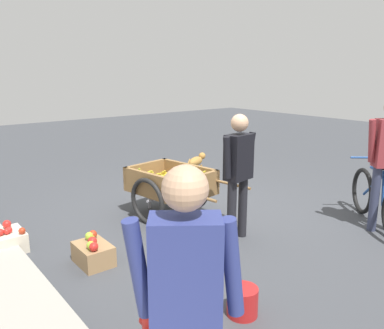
{
  "coord_description": "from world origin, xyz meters",
  "views": [
    {
      "loc": [
        -4.02,
        3.43,
        2.01
      ],
      "look_at": [
        0.13,
        0.15,
        0.75
      ],
      "focal_mm": 37.0,
      "sensor_mm": 36.0,
      "label": 1
    }
  ],
  "objects_px": {
    "fruit_cart": "(171,186)",
    "apple_crate": "(9,240)",
    "vendor_person": "(238,167)",
    "mixed_fruit_crate": "(93,252)",
    "bystander_person": "(186,296)",
    "bicycle": "(377,200)",
    "plastic_bucket": "(242,301)",
    "dog": "(197,161)"
  },
  "relations": [
    {
      "from": "fruit_cart",
      "to": "apple_crate",
      "type": "bearing_deg",
      "value": 83.04
    },
    {
      "from": "vendor_person",
      "to": "mixed_fruit_crate",
      "type": "height_order",
      "value": "vendor_person"
    },
    {
      "from": "vendor_person",
      "to": "bystander_person",
      "type": "xyz_separation_m",
      "value": [
        -1.86,
        2.2,
        0.05
      ]
    },
    {
      "from": "bicycle",
      "to": "plastic_bucket",
      "type": "relative_size",
      "value": 5.01
    },
    {
      "from": "vendor_person",
      "to": "plastic_bucket",
      "type": "xyz_separation_m",
      "value": [
        -1.15,
        1.06,
        -0.78
      ]
    },
    {
      "from": "dog",
      "to": "fruit_cart",
      "type": "bearing_deg",
      "value": 132.11
    },
    {
      "from": "dog",
      "to": "mixed_fruit_crate",
      "type": "distance_m",
      "value": 3.92
    },
    {
      "from": "dog",
      "to": "bystander_person",
      "type": "bearing_deg",
      "value": 140.51
    },
    {
      "from": "vendor_person",
      "to": "apple_crate",
      "type": "xyz_separation_m",
      "value": [
        1.39,
        2.27,
        -0.78
      ]
    },
    {
      "from": "plastic_bucket",
      "to": "dog",
      "type": "bearing_deg",
      "value": -34.22
    },
    {
      "from": "fruit_cart",
      "to": "vendor_person",
      "type": "distance_m",
      "value": 1.24
    },
    {
      "from": "apple_crate",
      "to": "vendor_person",
      "type": "bearing_deg",
      "value": -121.54
    },
    {
      "from": "fruit_cart",
      "to": "apple_crate",
      "type": "xyz_separation_m",
      "value": [
        0.26,
        2.09,
        -0.32
      ]
    },
    {
      "from": "fruit_cart",
      "to": "mixed_fruit_crate",
      "type": "distance_m",
      "value": 1.65
    },
    {
      "from": "vendor_person",
      "to": "plastic_bucket",
      "type": "distance_m",
      "value": 1.75
    },
    {
      "from": "bicycle",
      "to": "vendor_person",
      "type": "bearing_deg",
      "value": 63.93
    },
    {
      "from": "apple_crate",
      "to": "mixed_fruit_crate",
      "type": "xyz_separation_m",
      "value": [
        -0.92,
        -0.61,
        0.01
      ]
    },
    {
      "from": "bicycle",
      "to": "bystander_person",
      "type": "relative_size",
      "value": 0.82
    },
    {
      "from": "vendor_person",
      "to": "apple_crate",
      "type": "distance_m",
      "value": 2.78
    },
    {
      "from": "bicycle",
      "to": "dog",
      "type": "height_order",
      "value": "bicycle"
    },
    {
      "from": "vendor_person",
      "to": "dog",
      "type": "height_order",
      "value": "vendor_person"
    },
    {
      "from": "mixed_fruit_crate",
      "to": "plastic_bucket",
      "type": "bearing_deg",
      "value": -159.85
    },
    {
      "from": "fruit_cart",
      "to": "plastic_bucket",
      "type": "bearing_deg",
      "value": 158.84
    },
    {
      "from": "plastic_bucket",
      "to": "mixed_fruit_crate",
      "type": "relative_size",
      "value": 0.6
    },
    {
      "from": "dog",
      "to": "mixed_fruit_crate",
      "type": "bearing_deg",
      "value": 124.74
    },
    {
      "from": "bicycle",
      "to": "bystander_person",
      "type": "xyz_separation_m",
      "value": [
        -1.01,
        3.94,
        0.61
      ]
    },
    {
      "from": "fruit_cart",
      "to": "mixed_fruit_crate",
      "type": "relative_size",
      "value": 3.97
    },
    {
      "from": "mixed_fruit_crate",
      "to": "bicycle",
      "type": "bearing_deg",
      "value": -111.34
    },
    {
      "from": "vendor_person",
      "to": "bystander_person",
      "type": "distance_m",
      "value": 2.88
    },
    {
      "from": "vendor_person",
      "to": "bicycle",
      "type": "bearing_deg",
      "value": -116.07
    },
    {
      "from": "mixed_fruit_crate",
      "to": "dog",
      "type": "bearing_deg",
      "value": -55.26
    },
    {
      "from": "dog",
      "to": "mixed_fruit_crate",
      "type": "height_order",
      "value": "dog"
    },
    {
      "from": "vendor_person",
      "to": "bystander_person",
      "type": "relative_size",
      "value": 0.95
    },
    {
      "from": "plastic_bucket",
      "to": "vendor_person",
      "type": "bearing_deg",
      "value": -42.82
    },
    {
      "from": "vendor_person",
      "to": "plastic_bucket",
      "type": "bearing_deg",
      "value": 137.18
    },
    {
      "from": "vendor_person",
      "to": "mixed_fruit_crate",
      "type": "xyz_separation_m",
      "value": [
        0.48,
        1.66,
        -0.77
      ]
    },
    {
      "from": "fruit_cart",
      "to": "plastic_bucket",
      "type": "xyz_separation_m",
      "value": [
        -2.28,
        0.88,
        -0.32
      ]
    },
    {
      "from": "vendor_person",
      "to": "bystander_person",
      "type": "height_order",
      "value": "bystander_person"
    },
    {
      "from": "bystander_person",
      "to": "dog",
      "type": "bearing_deg",
      "value": -39.49
    },
    {
      "from": "dog",
      "to": "plastic_bucket",
      "type": "distance_m",
      "value": 4.66
    },
    {
      "from": "fruit_cart",
      "to": "apple_crate",
      "type": "height_order",
      "value": "fruit_cart"
    },
    {
      "from": "fruit_cart",
      "to": "bicycle",
      "type": "xyz_separation_m",
      "value": [
        -1.99,
        -1.91,
        -0.09
      ]
    }
  ]
}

